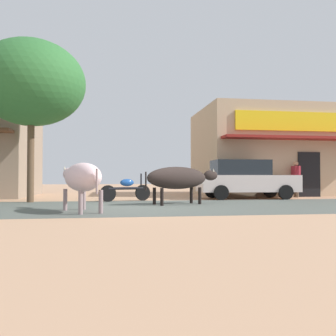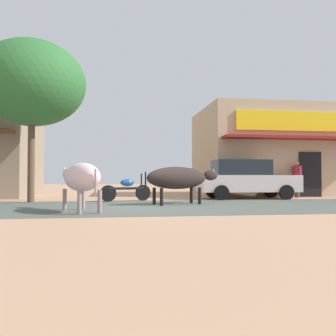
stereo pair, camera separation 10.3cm
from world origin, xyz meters
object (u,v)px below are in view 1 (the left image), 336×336
Objects in this scene: cow_far_dark at (179,178)px; parked_motorcycle at (126,189)px; parked_hatchback_car at (245,179)px; roadside_tree at (31,83)px; pedestrian_by_shop at (296,176)px; cow_near_brown at (82,178)px.

parked_motorcycle is at bearing 129.23° from cow_far_dark.
parked_hatchback_car is 5.15m from parked_motorcycle.
roadside_tree is 11.90m from pedestrian_by_shop.
pedestrian_by_shop is at bearing 30.60° from cow_far_dark.
roadside_tree reaches higher than pedestrian_by_shop.
parked_motorcycle is 0.76× the size of cow_near_brown.
cow_near_brown is at bearing -62.81° from roadside_tree.
cow_far_dark is 7.12m from pedestrian_by_shop.
cow_near_brown reaches higher than parked_motorcycle.
parked_hatchback_car is 8.22m from cow_near_brown.
roadside_tree reaches higher than cow_near_brown.
parked_hatchback_car is 2.55× the size of pedestrian_by_shop.
pedestrian_by_shop is (9.15, 5.87, 0.07)m from cow_near_brown.
parked_hatchback_car reaches higher than cow_far_dark.
roadside_tree reaches higher than cow_far_dark.
roadside_tree is at bearing 159.81° from cow_far_dark.
parked_motorcycle is 1.17× the size of pedestrian_by_shop.
parked_hatchback_car is at bearing 38.61° from cow_near_brown.
cow_far_dark is at bearing -149.40° from pedestrian_by_shop.
parked_motorcycle is 0.70× the size of cow_far_dark.
parked_motorcycle is 4.52m from cow_near_brown.
cow_near_brown is 1.54× the size of pedestrian_by_shop.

